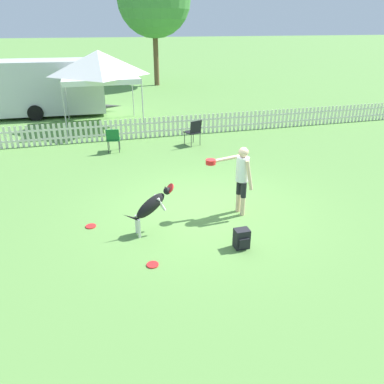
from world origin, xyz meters
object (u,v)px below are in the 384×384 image
object	(u,v)px
canopy_tent_main	(99,66)
equipment_trailer	(50,86)
frisbee_near_dog	(153,265)
handler_person	(240,173)
folding_chair_center	(113,138)
frisbee_near_handler	(91,226)
leaping_dog	(151,205)
folding_chair_blue_left	(194,130)
backpack_on_grass	(242,239)

from	to	relation	value
canopy_tent_main	equipment_trailer	distance (m)	3.80
frisbee_near_dog	equipment_trailer	size ratio (longest dim) A/B	0.04
handler_person	folding_chair_center	world-z (taller)	handler_person
frisbee_near_handler	leaping_dog	bearing A→B (deg)	-25.17
leaping_dog	folding_chair_center	xyz separation A→B (m)	(-0.29, 5.61, -0.13)
folding_chair_blue_left	canopy_tent_main	world-z (taller)	canopy_tent_main
frisbee_near_handler	frisbee_near_dog	distance (m)	2.02
handler_person	canopy_tent_main	world-z (taller)	canopy_tent_main
frisbee_near_handler	frisbee_near_dog	world-z (taller)	same
frisbee_near_dog	equipment_trailer	bearing A→B (deg)	99.93
folding_chair_blue_left	equipment_trailer	world-z (taller)	equipment_trailer
equipment_trailer	canopy_tent_main	bearing A→B (deg)	-50.24
equipment_trailer	frisbee_near_handler	bearing A→B (deg)	-80.97
backpack_on_grass	canopy_tent_main	size ratio (longest dim) A/B	0.13
leaping_dog	equipment_trailer	xyz separation A→B (m)	(-2.56, 12.24, 0.68)
handler_person	equipment_trailer	size ratio (longest dim) A/B	0.27
canopy_tent_main	backpack_on_grass	bearing A→B (deg)	-79.56
handler_person	folding_chair_blue_left	bearing A→B (deg)	-13.41
folding_chair_blue_left	equipment_trailer	size ratio (longest dim) A/B	0.16
handler_person	frisbee_near_handler	size ratio (longest dim) A/B	7.22
backpack_on_grass	folding_chair_blue_left	distance (m)	6.69
leaping_dog	backpack_on_grass	size ratio (longest dim) A/B	2.82
frisbee_near_handler	folding_chair_center	distance (m)	5.14
equipment_trailer	leaping_dog	bearing A→B (deg)	-75.65
frisbee_near_dog	folding_chair_blue_left	size ratio (longest dim) A/B	0.24
folding_chair_center	canopy_tent_main	bearing A→B (deg)	-80.21
frisbee_near_dog	folding_chair_center	bearing A→B (deg)	90.66
leaping_dog	folding_chair_blue_left	distance (m)	6.10
frisbee_near_handler	canopy_tent_main	size ratio (longest dim) A/B	0.07
frisbee_near_handler	equipment_trailer	world-z (taller)	equipment_trailer
backpack_on_grass	folding_chair_center	distance (m)	6.91
frisbee_near_handler	folding_chair_blue_left	distance (m)	6.25
folding_chair_center	equipment_trailer	distance (m)	7.06
leaping_dog	canopy_tent_main	world-z (taller)	canopy_tent_main
frisbee_near_handler	folding_chair_center	bearing A→B (deg)	79.39
backpack_on_grass	canopy_tent_main	distance (m)	10.81
handler_person	folding_chair_center	size ratio (longest dim) A/B	1.94
backpack_on_grass	folding_chair_center	xyz separation A→B (m)	(-1.84, 6.66, 0.29)
folding_chair_center	frisbee_near_handler	bearing A→B (deg)	88.03
folding_chair_blue_left	folding_chair_center	bearing A→B (deg)	-22.67
folding_chair_blue_left	folding_chair_center	xyz separation A→B (m)	(-2.79, 0.05, -0.07)
frisbee_near_handler	folding_chair_center	xyz separation A→B (m)	(0.94, 5.03, 0.47)
backpack_on_grass	frisbee_near_dog	bearing A→B (deg)	-176.23
folding_chair_blue_left	equipment_trailer	distance (m)	8.41
leaping_dog	frisbee_near_dog	xyz separation A→B (m)	(-0.21, -1.16, -0.60)
frisbee_near_handler	frisbee_near_dog	bearing A→B (deg)	-59.64
leaping_dog	folding_chair_center	world-z (taller)	leaping_dog
backpack_on_grass	folding_chair_center	size ratio (longest dim) A/B	0.48
handler_person	frisbee_near_dog	distance (m)	2.86
folding_chair_blue_left	folding_chair_center	distance (m)	2.79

